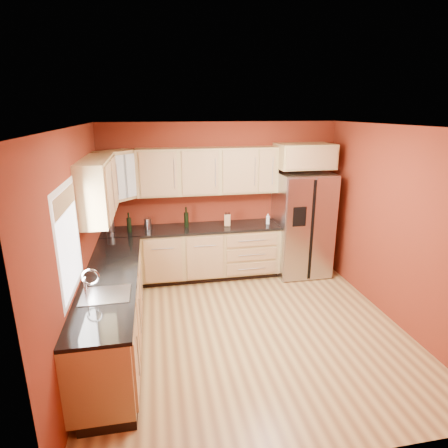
{
  "coord_description": "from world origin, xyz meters",
  "views": [
    {
      "loc": [
        -1.13,
        -4.19,
        2.78
      ],
      "look_at": [
        -0.16,
        0.9,
        1.2
      ],
      "focal_mm": 30.0,
      "sensor_mm": 36.0,
      "label": 1
    }
  ],
  "objects_px": {
    "wine_bottle_a": "(186,217)",
    "soap_dispenser": "(268,219)",
    "canister_left": "(148,224)",
    "refrigerator": "(302,224)",
    "knife_block": "(227,220)"
  },
  "relations": [
    {
      "from": "wine_bottle_a",
      "to": "soap_dispenser",
      "type": "bearing_deg",
      "value": -3.35
    },
    {
      "from": "canister_left",
      "to": "refrigerator",
      "type": "bearing_deg",
      "value": -2.25
    },
    {
      "from": "refrigerator",
      "to": "wine_bottle_a",
      "type": "relative_size",
      "value": 5.22
    },
    {
      "from": "refrigerator",
      "to": "knife_block",
      "type": "bearing_deg",
      "value": 177.96
    },
    {
      "from": "refrigerator",
      "to": "soap_dispenser",
      "type": "relative_size",
      "value": 10.07
    },
    {
      "from": "refrigerator",
      "to": "wine_bottle_a",
      "type": "bearing_deg",
      "value": 176.92
    },
    {
      "from": "wine_bottle_a",
      "to": "knife_block",
      "type": "xyz_separation_m",
      "value": [
        0.68,
        -0.06,
        -0.07
      ]
    },
    {
      "from": "canister_left",
      "to": "knife_block",
      "type": "xyz_separation_m",
      "value": [
        1.31,
        -0.06,
        0.01
      ]
    },
    {
      "from": "wine_bottle_a",
      "to": "soap_dispenser",
      "type": "distance_m",
      "value": 1.38
    },
    {
      "from": "canister_left",
      "to": "soap_dispenser",
      "type": "distance_m",
      "value": 2.0
    },
    {
      "from": "refrigerator",
      "to": "wine_bottle_a",
      "type": "distance_m",
      "value": 2.0
    },
    {
      "from": "refrigerator",
      "to": "canister_left",
      "type": "bearing_deg",
      "value": 177.75
    },
    {
      "from": "refrigerator",
      "to": "wine_bottle_a",
      "type": "xyz_separation_m",
      "value": [
        -1.99,
        0.11,
        0.2
      ]
    },
    {
      "from": "refrigerator",
      "to": "knife_block",
      "type": "height_order",
      "value": "refrigerator"
    },
    {
      "from": "canister_left",
      "to": "wine_bottle_a",
      "type": "bearing_deg",
      "value": 0.36
    }
  ]
}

